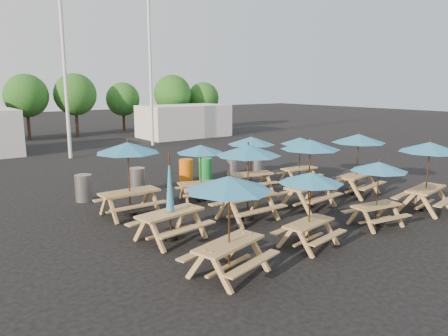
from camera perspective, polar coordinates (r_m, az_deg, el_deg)
ground at (r=16.14m, az=3.21°, el=-4.65°), size 120.00×120.00×0.00m
picnic_unit_0 at (r=9.71m, az=0.67°, el=-2.85°), size 2.43×2.43×2.36m
picnic_unit_1 at (r=12.29m, az=-7.05°, el=-4.84°), size 2.17×1.96×2.47m
picnic_unit_2 at (r=14.58m, az=-12.44°, el=2.02°), size 2.11×2.11×2.49m
picnic_unit_3 at (r=11.74m, az=11.23°, el=-1.89°), size 2.01×2.01×2.07m
picnic_unit_4 at (r=13.79m, az=3.18°, el=1.71°), size 2.10×2.10×2.48m
picnic_unit_5 at (r=16.10m, az=-3.05°, el=2.02°), size 2.29×2.29×2.15m
picnic_unit_6 at (r=14.03m, az=19.56°, el=-0.33°), size 1.95×1.95×2.04m
picnic_unit_7 at (r=15.47m, az=11.18°, el=2.47°), size 2.32×2.32×2.46m
picnic_unit_8 at (r=17.60m, az=3.58°, el=3.13°), size 2.32×2.32×2.27m
picnic_unit_9 at (r=16.34m, az=25.25°, el=1.97°), size 2.35×2.35×2.43m
picnic_unit_10 at (r=17.79m, az=17.14°, el=3.23°), size 2.38×2.38×2.44m
picnic_unit_11 at (r=19.37m, az=9.92°, el=3.14°), size 1.90×1.90×2.05m
waste_bin_0 at (r=17.15m, az=-17.85°, el=-2.50°), size 0.63×0.63×1.00m
waste_bin_1 at (r=17.98m, az=-11.24°, el=-1.57°), size 0.63×0.63×1.00m
waste_bin_2 at (r=19.70m, az=-4.98°, el=-0.30°), size 0.63×0.63×1.00m
waste_bin_3 at (r=19.94m, az=-2.47°, el=-0.14°), size 0.63×0.63×1.00m
waste_bin_4 at (r=20.92m, az=1.19°, el=0.40°), size 0.63×0.63×1.00m
waste_bin_5 at (r=21.79m, az=4.45°, el=0.79°), size 0.63×0.63×1.00m
mast_0 at (r=27.14m, az=-20.22°, el=13.83°), size 0.20×0.20×12.00m
mast_1 at (r=31.48m, az=-9.63°, el=13.85°), size 0.20×0.20×12.00m
event_tent_1 at (r=36.40m, az=-5.26°, el=6.14°), size 7.00×4.00×2.60m
tree_3 at (r=37.52m, az=-24.43°, el=8.58°), size 3.36×3.36×5.09m
tree_4 at (r=38.06m, az=-18.87°, el=9.07°), size 3.41×3.41×5.17m
tree_5 at (r=40.02m, az=-13.07°, el=8.74°), size 2.94×2.94×4.45m
tree_6 at (r=40.25m, az=-6.76°, el=9.60°), size 3.38×3.38×5.13m
tree_7 at (r=42.10m, az=-2.72°, el=9.13°), size 2.95×2.95×4.48m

